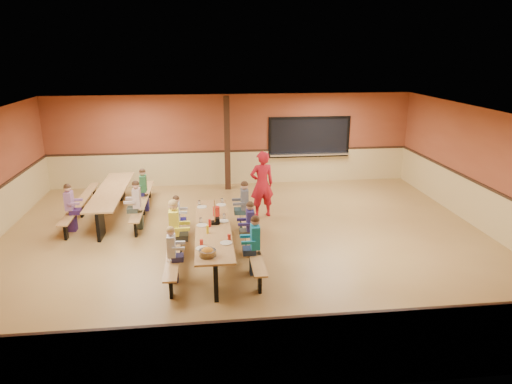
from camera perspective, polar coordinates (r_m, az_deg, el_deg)
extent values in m
plane|color=olive|center=(10.90, -1.16, -6.33)|extent=(12.00, 12.00, 0.00)
cube|color=brown|center=(15.23, -2.99, 6.51)|extent=(12.00, 0.04, 3.00)
cube|color=brown|center=(5.79, 3.58, -12.65)|extent=(12.00, 0.04, 3.00)
cube|color=brown|center=(12.45, 27.49, 2.00)|extent=(0.04, 10.00, 3.00)
cube|color=white|center=(10.07, -1.26, 9.48)|extent=(12.00, 10.00, 0.04)
cube|color=black|center=(15.57, 6.67, 6.84)|extent=(2.60, 0.06, 1.20)
cube|color=silver|center=(15.60, 6.67, 4.72)|extent=(2.70, 0.28, 0.06)
cube|color=black|center=(14.64, -3.63, 6.04)|extent=(0.18, 0.18, 3.00)
cube|color=#A67842|center=(9.89, -5.40, -4.46)|extent=(0.75, 3.60, 0.04)
cube|color=black|center=(8.64, -5.07, -10.58)|extent=(0.08, 0.60, 0.70)
cube|color=black|center=(11.46, -5.54, -3.29)|extent=(0.08, 0.60, 0.70)
cube|color=#A67842|center=(10.02, -10.10, -6.14)|extent=(0.26, 3.60, 0.04)
cube|color=black|center=(10.11, -10.03, -7.31)|extent=(0.06, 0.18, 0.41)
cube|color=#A67842|center=(10.04, -0.62, -5.80)|extent=(0.26, 3.60, 0.04)
cube|color=black|center=(10.13, -0.61, -6.97)|extent=(0.06, 0.18, 0.41)
cube|color=#A67842|center=(12.98, -17.67, 0.17)|extent=(0.75, 3.60, 0.04)
cube|color=black|center=(11.66, -18.87, -3.83)|extent=(0.08, 0.60, 0.70)
cube|color=black|center=(14.54, -16.45, 0.59)|extent=(0.08, 0.60, 0.70)
cube|color=#A67842|center=(13.25, -21.06, -1.14)|extent=(0.26, 3.60, 0.04)
cube|color=black|center=(13.32, -20.95, -2.06)|extent=(0.06, 0.18, 0.41)
cube|color=#A67842|center=(12.93, -13.97, -0.92)|extent=(0.26, 3.60, 0.04)
cube|color=black|center=(13.00, -13.90, -1.86)|extent=(0.06, 0.18, 0.41)
imported|color=#B11420|center=(12.27, 0.74, 0.97)|extent=(0.73, 0.55, 1.82)
cylinder|color=red|center=(10.46, -4.98, -2.42)|extent=(0.16, 0.16, 0.22)
cube|color=black|center=(10.04, -4.85, -3.58)|extent=(0.10, 0.14, 0.13)
cylinder|color=yellow|center=(9.52, -6.09, -4.68)|extent=(0.06, 0.06, 0.17)
cylinder|color=#B2140F|center=(9.85, -5.81, -3.89)|extent=(0.06, 0.06, 0.17)
cube|color=black|center=(10.02, -5.16, -3.84)|extent=(0.16, 0.16, 0.06)
cube|color=#A67842|center=(9.92, -5.20, -2.33)|extent=(0.02, 0.09, 0.50)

